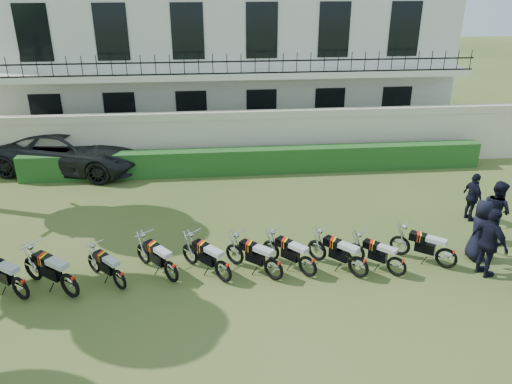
% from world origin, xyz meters
% --- Properties ---
extents(ground, '(100.00, 100.00, 0.00)m').
position_xyz_m(ground, '(0.00, 0.00, 0.00)').
color(ground, '#394E1F').
rests_on(ground, ground).
extents(perimeter_wall, '(30.00, 0.35, 2.30)m').
position_xyz_m(perimeter_wall, '(0.00, 8.00, 1.17)').
color(perimeter_wall, beige).
rests_on(perimeter_wall, ground).
extents(hedge, '(18.00, 0.60, 1.00)m').
position_xyz_m(hedge, '(1.00, 7.20, 0.50)').
color(hedge, '#1F4619').
rests_on(hedge, ground).
extents(building, '(20.40, 9.60, 7.40)m').
position_xyz_m(building, '(0.00, 13.96, 3.71)').
color(building, silver).
rests_on(building, ground).
extents(motorcycle_0, '(1.61, 1.21, 1.05)m').
position_xyz_m(motorcycle_0, '(-5.44, -0.59, 0.49)').
color(motorcycle_0, black).
rests_on(motorcycle_0, ground).
extents(motorcycle_1, '(1.69, 1.33, 1.12)m').
position_xyz_m(motorcycle_1, '(-4.28, -0.61, 0.52)').
color(motorcycle_1, black).
rests_on(motorcycle_1, ground).
extents(motorcycle_2, '(1.20, 1.30, 0.92)m').
position_xyz_m(motorcycle_2, '(-3.14, -0.38, 0.42)').
color(motorcycle_2, black).
rests_on(motorcycle_2, ground).
extents(motorcycle_3, '(1.23, 1.46, 0.99)m').
position_xyz_m(motorcycle_3, '(-1.88, -0.17, 0.46)').
color(motorcycle_3, black).
rests_on(motorcycle_3, ground).
extents(motorcycle_4, '(1.32, 1.44, 1.02)m').
position_xyz_m(motorcycle_4, '(-0.57, -0.29, 0.47)').
color(motorcycle_4, black).
rests_on(motorcycle_4, ground).
extents(motorcycle_5, '(1.45, 1.31, 1.02)m').
position_xyz_m(motorcycle_5, '(0.72, -0.33, 0.47)').
color(motorcycle_5, black).
rests_on(motorcycle_5, ground).
extents(motorcycle_6, '(1.30, 1.39, 0.99)m').
position_xyz_m(motorcycle_6, '(1.62, -0.26, 0.46)').
color(motorcycle_6, black).
rests_on(motorcycle_6, ground).
extents(motorcycle_7, '(1.37, 1.43, 1.03)m').
position_xyz_m(motorcycle_7, '(2.91, -0.43, 0.48)').
color(motorcycle_7, black).
rests_on(motorcycle_7, ground).
extents(motorcycle_8, '(1.31, 1.23, 0.94)m').
position_xyz_m(motorcycle_8, '(3.92, -0.46, 0.43)').
color(motorcycle_8, black).
rests_on(motorcycle_8, ground).
extents(motorcycle_9, '(1.50, 1.21, 1.00)m').
position_xyz_m(motorcycle_9, '(5.36, -0.22, 0.46)').
color(motorcycle_9, black).
rests_on(motorcycle_9, ground).
extents(suv, '(6.39, 4.14, 1.64)m').
position_xyz_m(suv, '(-6.26, 8.17, 0.82)').
color(suv, black).
rests_on(suv, ground).
extents(officer_2, '(0.77, 1.20, 1.90)m').
position_xyz_m(officer_2, '(6.24, -0.60, 0.95)').
color(officer_2, black).
rests_on(officer_2, ground).
extents(officer_3, '(0.67, 0.92, 1.75)m').
position_xyz_m(officer_3, '(6.43, 0.22, 0.87)').
color(officer_3, black).
rests_on(officer_3, ground).
extents(officer_4, '(0.93, 1.07, 1.88)m').
position_xyz_m(officer_4, '(7.39, 1.17, 0.94)').
color(officer_4, black).
rests_on(officer_4, ground).
extents(officer_5, '(0.46, 0.96, 1.58)m').
position_xyz_m(officer_5, '(7.40, 2.48, 0.79)').
color(officer_5, black).
rests_on(officer_5, ground).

